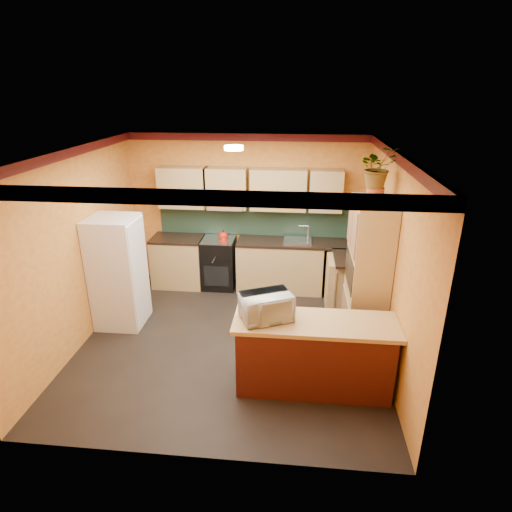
# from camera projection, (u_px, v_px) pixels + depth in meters

# --- Properties ---
(room_shell) EXTENTS (4.24, 4.24, 2.72)m
(room_shell) POSITION_uv_depth(u_px,v_px,m) (233.00, 195.00, 5.68)
(room_shell) COLOR black
(room_shell) RESTS_ON ground
(base_cabinets_back) EXTENTS (3.65, 0.60, 0.88)m
(base_cabinets_back) POSITION_uv_depth(u_px,v_px,m) (253.00, 265.00, 7.68)
(base_cabinets_back) COLOR tan
(base_cabinets_back) RESTS_ON ground
(countertop_back) EXTENTS (3.65, 0.62, 0.04)m
(countertop_back) POSITION_uv_depth(u_px,v_px,m) (253.00, 241.00, 7.51)
(countertop_back) COLOR black
(countertop_back) RESTS_ON base_cabinets_back
(stove) EXTENTS (0.58, 0.58, 0.91)m
(stove) POSITION_uv_depth(u_px,v_px,m) (219.00, 263.00, 7.74)
(stove) COLOR black
(stove) RESTS_ON ground
(kettle) EXTENTS (0.18, 0.18, 0.18)m
(kettle) POSITION_uv_depth(u_px,v_px,m) (223.00, 236.00, 7.48)
(kettle) COLOR #B71D0C
(kettle) RESTS_ON stove
(sink) EXTENTS (0.48, 0.40, 0.03)m
(sink) POSITION_uv_depth(u_px,v_px,m) (298.00, 241.00, 7.43)
(sink) COLOR silver
(sink) RESTS_ON countertop_back
(base_cabinets_right) EXTENTS (0.60, 0.80, 0.88)m
(base_cabinets_right) POSITION_uv_depth(u_px,v_px,m) (351.00, 285.00, 6.92)
(base_cabinets_right) COLOR tan
(base_cabinets_right) RESTS_ON ground
(countertop_right) EXTENTS (0.62, 0.80, 0.04)m
(countertop_right) POSITION_uv_depth(u_px,v_px,m) (354.00, 259.00, 6.75)
(countertop_right) COLOR black
(countertop_right) RESTS_ON base_cabinets_right
(fridge) EXTENTS (0.68, 0.66, 1.70)m
(fridge) POSITION_uv_depth(u_px,v_px,m) (118.00, 272.00, 6.38)
(fridge) COLOR white
(fridge) RESTS_ON ground
(pantry) EXTENTS (0.48, 0.90, 2.10)m
(pantry) POSITION_uv_depth(u_px,v_px,m) (367.00, 277.00, 5.74)
(pantry) COLOR tan
(pantry) RESTS_ON ground
(fern_pot) EXTENTS (0.22, 0.22, 0.16)m
(fern_pot) POSITION_uv_depth(u_px,v_px,m) (375.00, 194.00, 5.37)
(fern_pot) COLOR #AD3D29
(fern_pot) RESTS_ON pantry
(fern) EXTENTS (0.56, 0.52, 0.51)m
(fern) POSITION_uv_depth(u_px,v_px,m) (378.00, 167.00, 5.24)
(fern) COLOR tan
(fern) RESTS_ON fern_pot
(breakfast_bar) EXTENTS (1.80, 0.55, 0.88)m
(breakfast_bar) POSITION_uv_depth(u_px,v_px,m) (314.00, 357.00, 5.08)
(breakfast_bar) COLOR #551713
(breakfast_bar) RESTS_ON ground
(bar_top) EXTENTS (1.90, 0.65, 0.05)m
(bar_top) POSITION_uv_depth(u_px,v_px,m) (316.00, 323.00, 4.91)
(bar_top) COLOR tan
(bar_top) RESTS_ON breakfast_bar
(microwave) EXTENTS (0.68, 0.59, 0.31)m
(microwave) POSITION_uv_depth(u_px,v_px,m) (266.00, 307.00, 4.89)
(microwave) COLOR white
(microwave) RESTS_ON bar_top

